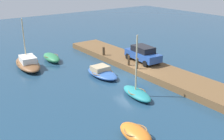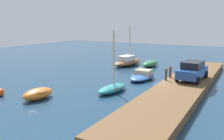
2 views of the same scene
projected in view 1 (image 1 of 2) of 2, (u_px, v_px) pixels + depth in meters
ground_plane at (130, 77)px, 25.81m from camera, size 84.00×84.00×0.00m
dock_platform at (149, 69)px, 27.10m from camera, size 25.21×3.71×0.63m
motorboat_blue at (102, 72)px, 25.88m from camera, size 4.08×2.03×0.96m
sailboat_brown at (28, 63)px, 28.07m from camera, size 5.74×2.76×5.12m
dinghy_orange at (136, 133)px, 16.02m from camera, size 2.67×1.52×0.81m
rowboat_green at (51, 58)px, 30.31m from camera, size 3.59×1.66×0.78m
rowboat_teal at (137, 93)px, 21.53m from camera, size 3.54×1.75×5.06m
mooring_post_west at (137, 64)px, 25.93m from camera, size 0.20×0.20×1.08m
mooring_post_mid_west at (129, 60)px, 26.92m from camera, size 0.22×0.22×1.03m
mooring_post_mid_east at (104, 51)px, 30.26m from camera, size 0.27×0.27×0.93m
parked_car at (143, 54)px, 27.95m from camera, size 4.32×2.19×1.66m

